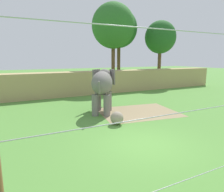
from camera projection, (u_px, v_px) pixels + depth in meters
ground_plane at (145, 145)px, 8.43m from camera, size 120.00×120.00×0.00m
dirt_patch at (138, 112)px, 13.45m from camera, size 5.46×4.56×0.01m
embankment_wall at (66, 84)px, 19.14m from camera, size 36.00×1.80×2.21m
elephant at (103, 84)px, 13.22m from camera, size 2.65×3.36×2.75m
enrichment_ball at (117, 118)px, 10.92m from camera, size 0.71×0.71×0.71m
tree_far_left at (113, 26)px, 24.18m from camera, size 5.06×5.06×9.89m
tree_left_of_centre at (119, 29)px, 26.09m from camera, size 4.68×4.68×9.66m
tree_behind_wall at (160, 38)px, 26.30m from camera, size 3.95×3.95×8.19m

